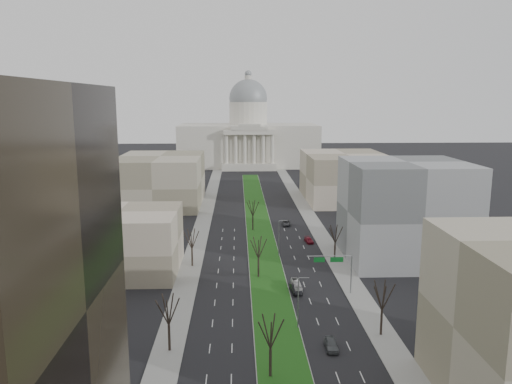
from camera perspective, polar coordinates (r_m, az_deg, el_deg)
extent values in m
plane|color=black|center=(149.50, 0.40, -4.41)|extent=(600.00, 600.00, 0.00)
cube|color=#999993|center=(148.51, 0.42, -4.48)|extent=(8.00, 222.00, 0.15)
cube|color=#194D14|center=(148.49, 0.42, -4.44)|extent=(7.70, 221.70, 0.06)
cube|color=gray|center=(125.84, -7.14, -7.36)|extent=(5.00, 330.00, 0.15)
cube|color=gray|center=(127.61, 8.84, -7.14)|extent=(5.00, 330.00, 0.15)
cube|color=beige|center=(295.55, -0.88, 5.40)|extent=(80.00, 40.00, 24.00)
cube|color=beige|center=(273.82, -0.77, 2.88)|extent=(30.00, 6.00, 4.00)
cube|color=beige|center=(271.93, -0.78, 6.85)|extent=(28.00, 5.00, 2.50)
cube|color=beige|center=(271.80, -0.78, 7.27)|extent=(20.00, 5.00, 1.80)
cube|color=beige|center=(271.72, -0.78, 7.61)|extent=(12.00, 5.00, 1.60)
cylinder|color=beige|center=(294.48, -0.89, 8.89)|extent=(22.00, 22.00, 14.00)
sphere|color=gray|center=(294.35, -0.90, 10.64)|extent=(22.00, 22.00, 22.00)
cylinder|color=beige|center=(294.57, -0.90, 12.78)|extent=(4.00, 4.00, 4.00)
sphere|color=gray|center=(294.70, -0.90, 13.36)|extent=(4.00, 4.00, 4.00)
cylinder|color=beige|center=(272.65, -3.41, 4.95)|extent=(2.00, 2.00, 16.00)
cylinder|color=beige|center=(272.58, -2.36, 4.95)|extent=(2.00, 2.00, 16.00)
cylinder|color=beige|center=(272.61, -1.30, 4.96)|extent=(2.00, 2.00, 16.00)
cylinder|color=beige|center=(272.73, -0.25, 4.97)|extent=(2.00, 2.00, 16.00)
cylinder|color=beige|center=(272.94, 0.81, 4.97)|extent=(2.00, 2.00, 16.00)
cylinder|color=beige|center=(273.24, 1.86, 4.97)|extent=(2.00, 2.00, 16.00)
cube|color=gray|center=(116.83, -15.27, -5.52)|extent=(26.00, 22.00, 14.00)
cube|color=slate|center=(125.95, 16.65, -2.09)|extent=(28.00, 26.00, 24.00)
cube|color=gray|center=(188.82, -10.81, 1.35)|extent=(30.00, 40.00, 18.00)
cube|color=gray|center=(196.01, 10.10, 1.71)|extent=(30.00, 40.00, 18.00)
cylinder|color=black|center=(81.67, -9.88, -16.12)|extent=(0.40, 0.40, 4.32)
cylinder|color=black|center=(118.56, -7.31, -7.46)|extent=(0.40, 0.40, 4.22)
cylinder|color=black|center=(87.76, 14.13, -14.29)|extent=(0.40, 0.40, 4.42)
cylinder|color=black|center=(124.17, 8.99, -6.71)|extent=(0.40, 0.40, 4.03)
cylinder|color=black|center=(74.03, 1.65, -18.94)|extent=(0.40, 0.40, 4.32)
cylinder|color=black|center=(110.56, 0.28, -8.69)|extent=(0.40, 0.40, 4.32)
cylinder|color=black|center=(148.88, -0.37, -3.61)|extent=(0.40, 0.40, 4.32)
cylinder|color=gray|center=(86.90, 4.84, -12.59)|extent=(0.20, 0.20, 9.00)
cylinder|color=gray|center=(85.31, 5.50, -9.73)|extent=(1.80, 0.12, 0.12)
cylinder|color=gray|center=(124.48, 2.62, -5.35)|extent=(0.20, 0.20, 9.00)
cylinder|color=gray|center=(123.37, 3.06, -3.29)|extent=(1.80, 0.12, 0.12)
cylinder|color=gray|center=(102.95, 10.83, -9.28)|extent=(0.24, 0.24, 8.00)
cylinder|color=gray|center=(100.77, 8.40, -7.24)|extent=(9.00, 0.18, 0.18)
cube|color=#0C591E|center=(101.37, 9.22, -7.63)|extent=(2.60, 0.08, 1.00)
cube|color=#0C591E|center=(100.75, 7.25, -7.69)|extent=(2.20, 0.08, 1.00)
imported|color=#4C5053|center=(82.58, 8.58, -16.82)|extent=(1.99, 4.73, 1.60)
imported|color=black|center=(103.09, 4.57, -10.97)|extent=(2.25, 5.20, 1.66)
imported|color=maroon|center=(137.66, 6.06, -5.50)|extent=(2.38, 4.76, 1.33)
imported|color=#43444A|center=(155.49, 3.47, -3.56)|extent=(2.67, 5.35, 1.46)
imported|color=silver|center=(104.39, 4.65, -10.65)|extent=(1.68, 6.52, 1.81)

